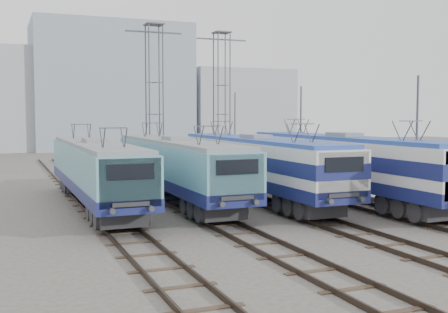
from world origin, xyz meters
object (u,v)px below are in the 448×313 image
locomotive_center_left (177,165)px  locomotive_far_left (96,168)px  mast_front (417,143)px  locomotive_far_right (346,161)px  mast_rear (235,131)px  catenary_tower_east (222,95)px  locomotive_center_right (257,162)px  mast_mid (301,135)px  catenary_tower_west (154,93)px

locomotive_center_left → locomotive_far_left: bearing=179.9°
locomotive_far_left → mast_front: 16.85m
locomotive_far_right → mast_rear: 20.47m
locomotive_center_left → locomotive_far_right: locomotive_far_right is taller
locomotive_center_left → mast_rear: mast_rear is taller
locomotive_center_left → catenary_tower_east: catenary_tower_east is taller
locomotive_center_right → mast_front: bearing=-42.8°
locomotive_center_right → mast_mid: (6.35, 6.12, 1.22)m
locomotive_far_left → locomotive_far_right: 13.87m
mast_mid → locomotive_far_left: bearing=-161.3°
locomotive_center_right → catenary_tower_east: size_ratio=1.49×
locomotive_far_left → catenary_tower_east: bearing=48.9°
locomotive_far_left → locomotive_center_left: (4.50, -0.01, 0.03)m
locomotive_center_left → catenary_tower_west: size_ratio=1.45×
catenary_tower_east → mast_front: catenary_tower_east is taller
locomotive_center_left → mast_mid: bearing=25.6°
catenary_tower_west → mast_front: catenary_tower_west is taller
catenary_tower_west → mast_rear: (8.60, 4.00, -3.14)m
locomotive_center_left → catenary_tower_east: 18.09m
locomotive_far_right → mast_mid: mast_mid is taller
locomotive_center_right → mast_rear: bearing=70.7°
mast_rear → locomotive_center_left: bearing=-122.3°
mast_front → locomotive_center_left: bearing=147.9°
locomotive_center_right → catenary_tower_west: (-2.25, 14.12, 4.36)m
locomotive_center_right → catenary_tower_east: catenary_tower_east is taller
locomotive_far_left → catenary_tower_east: size_ratio=1.44×
locomotive_center_right → catenary_tower_west: size_ratio=1.49×
locomotive_center_right → catenary_tower_west: bearing=99.1°
mast_front → mast_rear: 24.00m
catenary_tower_east → mast_mid: catenary_tower_east is taller
locomotive_center_left → mast_mid: size_ratio=2.49×
mast_rear → locomotive_far_right: bearing=-95.2°
locomotive_far_left → catenary_tower_west: size_ratio=1.44×
locomotive_center_right → catenary_tower_east: 17.24m
locomotive_center_left → locomotive_center_right: 4.60m
locomotive_far_left → mast_rear: size_ratio=2.46×
catenary_tower_west → mast_rear: 9.99m
locomotive_far_right → catenary_tower_east: (-0.25, 18.35, 4.29)m
mast_front → locomotive_far_left: bearing=156.1°
locomotive_center_right → mast_front: (6.35, -5.88, 1.22)m
locomotive_center_left → catenary_tower_east: bearing=60.1°
locomotive_center_left → mast_mid: mast_mid is taller
locomotive_center_left → mast_front: mast_front is taller
mast_front → mast_rear: (0.00, 24.00, 0.00)m
locomotive_far_right → catenary_tower_west: size_ratio=1.54×
locomotive_far_left → mast_mid: mast_mid is taller
locomotive_center_left → locomotive_far_right: 9.54m
locomotive_far_right → mast_rear: size_ratio=2.64×
locomotive_far_left → locomotive_center_left: bearing=-0.1°
catenary_tower_west → mast_mid: bearing=-42.9°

